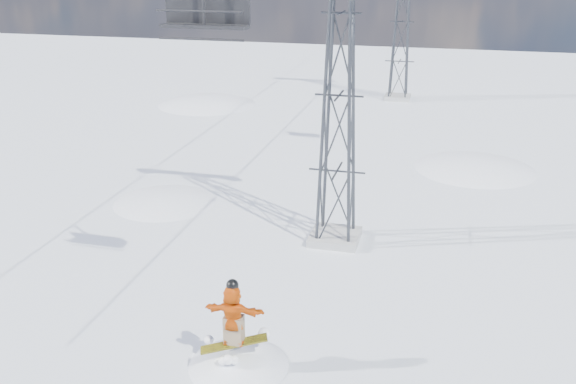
% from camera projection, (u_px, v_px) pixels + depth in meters
% --- Properties ---
extents(ground, '(120.00, 120.00, 0.00)m').
position_uv_depth(ground, '(250.00, 362.00, 16.93)').
color(ground, white).
rests_on(ground, ground).
extents(snow_terrain, '(39.00, 37.00, 22.00)m').
position_uv_depth(snow_terrain, '(282.00, 283.00, 40.68)').
color(snow_terrain, white).
rests_on(snow_terrain, ground).
extents(lift_tower_near, '(5.20, 1.80, 11.43)m').
position_uv_depth(lift_tower_near, '(339.00, 96.00, 22.06)').
color(lift_tower_near, '#999999').
rests_on(lift_tower_near, ground).
extents(lift_tower_far, '(5.20, 1.80, 11.43)m').
position_uv_depth(lift_tower_far, '(402.00, 22.00, 44.71)').
color(lift_tower_far, '#999999').
rests_on(lift_tower_far, ground).
extents(lift_chair_near, '(2.17, 0.62, 2.69)m').
position_uv_depth(lift_chair_near, '(205.00, 16.00, 15.47)').
color(lift_chair_near, black).
rests_on(lift_chair_near, ground).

